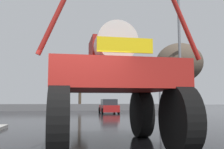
{
  "coord_description": "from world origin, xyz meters",
  "views": [
    {
      "loc": [
        -0.14,
        -4.58,
        1.35
      ],
      "look_at": [
        1.57,
        5.55,
        2.42
      ],
      "focal_mm": 40.47,
      "sensor_mm": 36.0,
      "label": 1
    }
  ],
  "objects_px": {
    "traffic_signal_near_right": "(159,77)",
    "streetlight_near_right": "(181,47)",
    "oversize_sprayer": "(110,85)",
    "bare_tree_far_center": "(80,71)",
    "bare_tree_right": "(179,63)",
    "sedan_ahead": "(109,107)"
  },
  "relations": [
    {
      "from": "bare_tree_right",
      "to": "oversize_sprayer",
      "type": "bearing_deg",
      "value": -122.59
    },
    {
      "from": "sedan_ahead",
      "to": "traffic_signal_near_right",
      "type": "xyz_separation_m",
      "value": [
        0.67,
        -13.88,
        1.97
      ]
    },
    {
      "from": "oversize_sprayer",
      "to": "bare_tree_far_center",
      "type": "relative_size",
      "value": 0.72
    },
    {
      "from": "bare_tree_right",
      "to": "streetlight_near_right",
      "type": "bearing_deg",
      "value": -112.68
    },
    {
      "from": "streetlight_near_right",
      "to": "bare_tree_right",
      "type": "relative_size",
      "value": 1.44
    },
    {
      "from": "sedan_ahead",
      "to": "traffic_signal_near_right",
      "type": "height_order",
      "value": "traffic_signal_near_right"
    },
    {
      "from": "traffic_signal_near_right",
      "to": "bare_tree_right",
      "type": "bearing_deg",
      "value": 57.38
    },
    {
      "from": "traffic_signal_near_right",
      "to": "oversize_sprayer",
      "type": "bearing_deg",
      "value": -122.55
    },
    {
      "from": "sedan_ahead",
      "to": "streetlight_near_right",
      "type": "xyz_separation_m",
      "value": [
        3.2,
        -11.49,
        4.28
      ]
    },
    {
      "from": "streetlight_near_right",
      "to": "bare_tree_far_center",
      "type": "relative_size",
      "value": 1.29
    },
    {
      "from": "oversize_sprayer",
      "to": "sedan_ahead",
      "type": "bearing_deg",
      "value": -9.67
    },
    {
      "from": "traffic_signal_near_right",
      "to": "sedan_ahead",
      "type": "bearing_deg",
      "value": 92.75
    },
    {
      "from": "sedan_ahead",
      "to": "bare_tree_far_center",
      "type": "distance_m",
      "value": 11.99
    },
    {
      "from": "sedan_ahead",
      "to": "streetlight_near_right",
      "type": "bearing_deg",
      "value": -164.0
    },
    {
      "from": "sedan_ahead",
      "to": "bare_tree_far_center",
      "type": "xyz_separation_m",
      "value": [
        -2.71,
        10.55,
        5.02
      ]
    },
    {
      "from": "sedan_ahead",
      "to": "traffic_signal_near_right",
      "type": "distance_m",
      "value": 14.03
    },
    {
      "from": "traffic_signal_near_right",
      "to": "streetlight_near_right",
      "type": "bearing_deg",
      "value": 43.26
    },
    {
      "from": "bare_tree_right",
      "to": "bare_tree_far_center",
      "type": "height_order",
      "value": "bare_tree_far_center"
    },
    {
      "from": "oversize_sprayer",
      "to": "streetlight_near_right",
      "type": "relative_size",
      "value": 0.56
    },
    {
      "from": "sedan_ahead",
      "to": "bare_tree_far_center",
      "type": "relative_size",
      "value": 0.58
    },
    {
      "from": "oversize_sprayer",
      "to": "sedan_ahead",
      "type": "xyz_separation_m",
      "value": [
        3.01,
        19.64,
        -1.12
      ]
    },
    {
      "from": "traffic_signal_near_right",
      "to": "bare_tree_right",
      "type": "height_order",
      "value": "bare_tree_right"
    }
  ]
}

